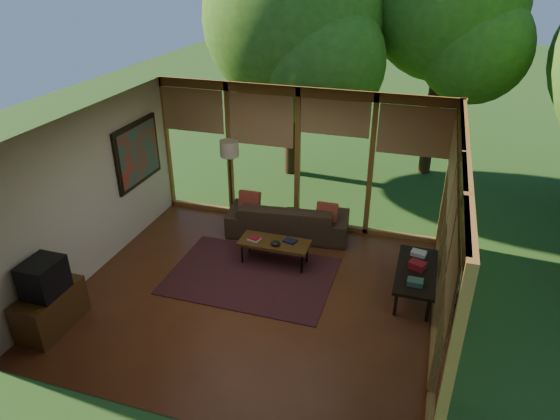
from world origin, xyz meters
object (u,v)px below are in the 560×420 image
(sofa, at_px, (288,218))
(side_console, at_px, (416,272))
(floor_lamp, at_px, (230,153))
(television, at_px, (43,277))
(coffee_table, at_px, (275,243))
(media_cabinet, at_px, (51,309))

(sofa, bearing_deg, side_console, 146.03)
(sofa, relative_size, floor_lamp, 1.37)
(television, height_order, floor_lamp, floor_lamp)
(television, relative_size, coffee_table, 0.46)
(floor_lamp, bearing_deg, side_console, -22.23)
(sofa, xyz_separation_m, television, (-2.42, -3.57, 0.52))
(television, relative_size, floor_lamp, 0.33)
(floor_lamp, xyz_separation_m, coffee_table, (1.31, -1.30, -1.01))
(television, height_order, coffee_table, television)
(coffee_table, bearing_deg, sofa, 93.92)
(floor_lamp, relative_size, side_console, 1.18)
(media_cabinet, xyz_separation_m, side_console, (4.87, 2.32, 0.11))
(coffee_table, height_order, side_console, side_console)
(sofa, distance_m, coffee_table, 1.05)
(media_cabinet, xyz_separation_m, television, (0.02, 0.00, 0.55))
(media_cabinet, height_order, television, television)
(side_console, bearing_deg, floor_lamp, 157.77)
(floor_lamp, height_order, side_console, floor_lamp)
(media_cabinet, bearing_deg, television, 0.00)
(television, bearing_deg, side_console, 25.58)
(floor_lamp, bearing_deg, coffee_table, -44.65)
(sofa, xyz_separation_m, coffee_table, (0.07, -1.05, 0.06))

